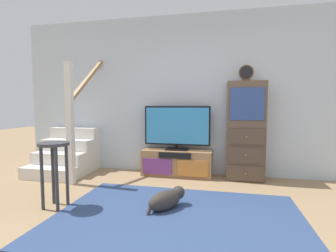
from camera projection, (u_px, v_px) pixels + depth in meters
The scene contains 10 objects.
ground_plane at pixel (164, 251), 2.05m from camera, with size 20.00×20.00×0.00m, color #997A56.
back_wall at pixel (197, 95), 4.33m from camera, with size 6.40×0.12×2.70m, color silver.
area_rug at pixel (177, 218), 2.63m from camera, with size 2.60×1.80×0.01m, color navy.
media_console at pixel (177, 163), 4.23m from camera, with size 1.16×0.38×0.43m.
television at pixel (177, 127), 4.20m from camera, with size 1.10×0.22×0.73m.
side_cabinet at pixel (245, 131), 3.96m from camera, with size 0.58×0.38×1.54m.
desk_clock at pixel (246, 73), 3.87m from camera, with size 0.22×0.08×0.25m.
staircase at pixel (73, 149), 4.64m from camera, with size 1.00×1.36×2.20m.
bar_stool_near at pixel (54, 160), 2.88m from camera, with size 0.34×0.34×0.76m.
dog at pixel (167, 199), 2.85m from camera, with size 0.42×0.48×0.23m.
Camera 1 is at (0.45, -1.91, 1.18)m, focal length 27.01 mm.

